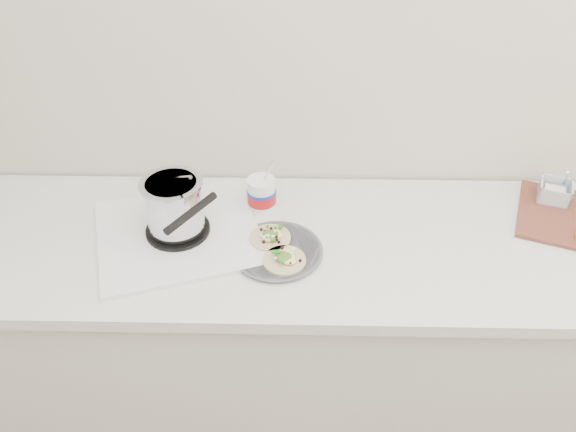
{
  "coord_description": "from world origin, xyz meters",
  "views": [
    {
      "loc": [
        -0.12,
        0.13,
        2.01
      ],
      "look_at": [
        -0.14,
        1.45,
        0.96
      ],
      "focal_mm": 35.0,
      "sensor_mm": 36.0,
      "label": 1
    }
  ],
  "objects": [
    {
      "name": "tub",
      "position": [
        -0.23,
        1.57,
        0.97
      ],
      "size": [
        0.09,
        0.09,
        0.21
      ],
      "rotation": [
        0.0,
        0.0,
        0.16
      ],
      "color": "white",
      "rests_on": "counter"
    },
    {
      "name": "stove",
      "position": [
        -0.48,
        1.43,
        0.98
      ],
      "size": [
        0.59,
        0.57,
        0.23
      ],
      "rotation": [
        0.0,
        0.0,
        0.32
      ],
      "color": "silver",
      "rests_on": "counter"
    },
    {
      "name": "taco_plate",
      "position": [
        -0.17,
        1.35,
        0.92
      ],
      "size": [
        0.27,
        0.27,
        0.04
      ],
      "rotation": [
        0.0,
        0.0,
        0.17
      ],
      "color": "#56565C",
      "rests_on": "counter"
    },
    {
      "name": "counter",
      "position": [
        0.0,
        1.43,
        0.45
      ],
      "size": [
        2.44,
        0.66,
        0.9
      ],
      "color": "silver",
      "rests_on": "ground"
    }
  ]
}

